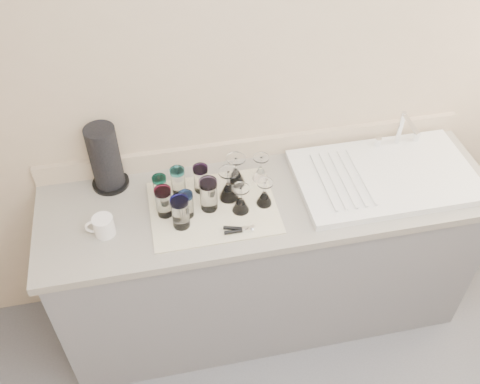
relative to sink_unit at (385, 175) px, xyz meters
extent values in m
cube|color=tan|center=(-0.55, 0.30, 0.33)|extent=(3.50, 0.04, 2.50)
cube|color=slate|center=(-0.55, 0.00, -0.49)|extent=(2.00, 0.60, 0.86)
cube|color=gray|center=(-0.55, 0.00, -0.04)|extent=(2.06, 0.62, 0.04)
cube|color=white|center=(0.00, 0.00, 0.00)|extent=(0.82, 0.50, 0.03)
cylinder|color=silver|center=(0.14, 0.20, 0.11)|extent=(0.02, 0.02, 0.18)
cylinder|color=silver|center=(0.14, 0.12, 0.19)|extent=(0.02, 0.16, 0.02)
cylinder|color=silver|center=(0.04, 0.20, 0.04)|extent=(0.03, 0.03, 0.04)
cylinder|color=silver|center=(0.24, 0.20, 0.04)|extent=(0.03, 0.03, 0.04)
cube|color=white|center=(-0.81, -0.03, -0.02)|extent=(0.55, 0.42, 0.01)
cylinder|color=white|center=(-1.03, 0.07, 0.04)|extent=(0.06, 0.06, 0.11)
cylinder|color=#0E846A|center=(-1.03, 0.07, 0.11)|extent=(0.06, 0.06, 0.02)
cylinder|color=white|center=(-0.95, 0.10, 0.05)|extent=(0.06, 0.06, 0.11)
cylinder|color=#38BDBF|center=(-0.95, 0.10, 0.11)|extent=(0.07, 0.07, 0.02)
cylinder|color=white|center=(-0.84, 0.09, 0.05)|extent=(0.06, 0.06, 0.12)
cylinder|color=purple|center=(-0.84, 0.09, 0.11)|extent=(0.07, 0.07, 0.02)
cylinder|color=white|center=(-1.02, -0.02, 0.05)|extent=(0.07, 0.07, 0.13)
cylinder|color=#C31B54|center=(-1.02, -0.02, 0.12)|extent=(0.07, 0.07, 0.02)
cylinder|color=white|center=(-0.93, -0.05, 0.04)|extent=(0.06, 0.06, 0.11)
cylinder|color=blue|center=(-0.93, -0.05, 0.11)|extent=(0.06, 0.06, 0.02)
cylinder|color=white|center=(-0.83, -0.03, 0.06)|extent=(0.07, 0.07, 0.14)
cylinder|color=#B385D6|center=(-0.83, -0.03, 0.14)|extent=(0.08, 0.08, 0.02)
cylinder|color=white|center=(-0.96, -0.11, 0.06)|extent=(0.07, 0.07, 0.13)
cylinder|color=#1A1CCF|center=(-0.96, -0.11, 0.13)|extent=(0.08, 0.08, 0.02)
cone|color=white|center=(-0.68, 0.10, 0.03)|extent=(0.09, 0.09, 0.08)
cylinder|color=white|center=(-0.68, 0.10, 0.10)|extent=(0.01, 0.01, 0.06)
cylinder|color=white|center=(-0.68, 0.10, 0.14)|extent=(0.09, 0.09, 0.01)
cone|color=white|center=(-0.57, 0.11, 0.02)|extent=(0.07, 0.07, 0.07)
cylinder|color=white|center=(-0.57, 0.11, 0.08)|extent=(0.01, 0.01, 0.05)
cylinder|color=white|center=(-0.57, 0.11, 0.12)|extent=(0.07, 0.07, 0.01)
cone|color=white|center=(-0.70, -0.07, 0.02)|extent=(0.08, 0.08, 0.07)
cylinder|color=white|center=(-0.70, -0.07, 0.09)|extent=(0.01, 0.01, 0.06)
cylinder|color=white|center=(-0.70, -0.07, 0.12)|extent=(0.08, 0.08, 0.01)
cone|color=white|center=(-0.59, -0.05, 0.02)|extent=(0.07, 0.07, 0.07)
cylinder|color=white|center=(-0.59, -0.05, 0.08)|extent=(0.01, 0.01, 0.05)
cylinder|color=white|center=(-0.59, -0.05, 0.11)|extent=(0.07, 0.07, 0.01)
cone|color=white|center=(-0.73, 0.02, 0.03)|extent=(0.09, 0.09, 0.08)
cylinder|color=white|center=(-0.73, 0.02, 0.10)|extent=(0.01, 0.01, 0.07)
cylinder|color=white|center=(-0.73, 0.02, 0.14)|extent=(0.09, 0.09, 0.01)
cube|color=silver|center=(-0.69, -0.19, 0.00)|extent=(0.05, 0.03, 0.02)
cylinder|color=black|center=(-0.74, -0.20, 0.00)|extent=(0.10, 0.02, 0.02)
cylinder|color=black|center=(-0.74, -0.18, 0.00)|extent=(0.10, 0.04, 0.02)
cylinder|color=white|center=(-1.28, -0.08, 0.03)|extent=(0.09, 0.09, 0.09)
torus|color=white|center=(-1.32, -0.08, 0.03)|extent=(0.07, 0.02, 0.07)
cylinder|color=black|center=(-1.25, 0.22, -0.01)|extent=(0.17, 0.17, 0.01)
cylinder|color=black|center=(-1.25, 0.22, 0.15)|extent=(0.13, 0.13, 0.30)
camera|label=1|loc=(-1.02, -1.64, 1.68)|focal=40.00mm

